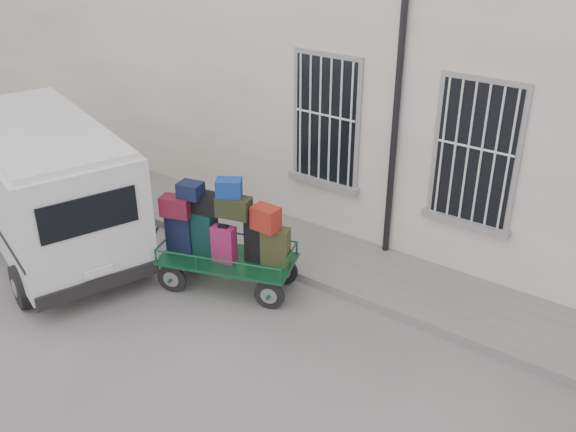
# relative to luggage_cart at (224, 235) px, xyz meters

# --- Properties ---
(ground) EXTENTS (80.00, 80.00, 0.00)m
(ground) POSITION_rel_luggage_cart_xyz_m (0.70, -0.54, -0.95)
(ground) COLOR slate
(ground) RESTS_ON ground
(building) EXTENTS (24.00, 5.15, 6.00)m
(building) POSITION_rel_luggage_cart_xyz_m (0.70, 4.95, 2.05)
(building) COLOR beige
(building) RESTS_ON ground
(sidewalk) EXTENTS (24.00, 1.70, 0.15)m
(sidewalk) POSITION_rel_luggage_cart_xyz_m (0.70, 1.66, -0.88)
(sidewalk) COLOR slate
(sidewalk) RESTS_ON ground
(luggage_cart) EXTENTS (2.55, 1.63, 1.91)m
(luggage_cart) POSITION_rel_luggage_cart_xyz_m (0.00, 0.00, 0.00)
(luggage_cart) COLOR black
(luggage_cart) RESTS_ON ground
(van) EXTENTS (5.04, 3.36, 2.36)m
(van) POSITION_rel_luggage_cart_xyz_m (-3.31, -0.88, 0.40)
(van) COLOR silver
(van) RESTS_ON ground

